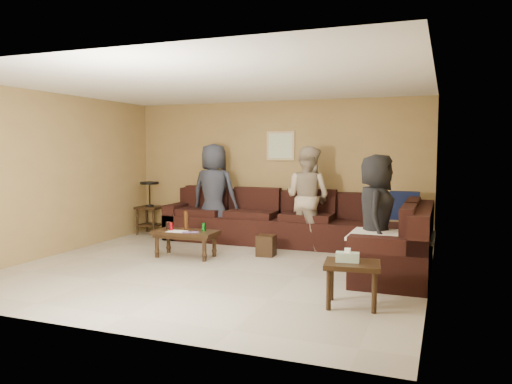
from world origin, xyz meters
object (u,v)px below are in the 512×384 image
at_px(waste_bin, 266,245).
at_px(person_right, 376,215).
at_px(side_table_right, 352,268).
at_px(end_table_left, 150,207).
at_px(person_middle, 308,197).
at_px(person_left, 214,192).
at_px(sectional_sofa, 304,232).
at_px(coffee_table, 185,234).

distance_m(waste_bin, person_right, 1.93).
bearing_deg(side_table_right, end_table_left, 145.17).
relative_size(waste_bin, person_middle, 0.19).
bearing_deg(person_left, person_middle, 177.83).
height_order(side_table_right, person_right, person_right).
xyz_separation_m(end_table_left, waste_bin, (2.78, -1.08, -0.37)).
distance_m(sectional_sofa, coffee_table, 1.87).
bearing_deg(side_table_right, person_right, 87.63).
xyz_separation_m(waste_bin, person_middle, (0.43, 0.84, 0.68)).
height_order(end_table_left, person_right, person_right).
bearing_deg(end_table_left, waste_bin, -21.19).
bearing_deg(person_middle, coffee_table, 60.28).
bearing_deg(sectional_sofa, end_table_left, 169.45).
bearing_deg(end_table_left, side_table_right, -34.83).
xyz_separation_m(person_left, person_right, (3.05, -1.52, -0.08)).
bearing_deg(end_table_left, person_left, -6.49).
bearing_deg(person_right, waste_bin, 67.15).
bearing_deg(person_left, waste_bin, 145.56).
bearing_deg(waste_bin, coffee_table, -155.15).
distance_m(side_table_right, person_right, 1.46).
bearing_deg(person_right, person_left, 60.03).
relative_size(end_table_left, person_left, 0.58).
height_order(side_table_right, person_left, person_left).
height_order(end_table_left, waste_bin, end_table_left).
height_order(coffee_table, person_left, person_left).
xyz_separation_m(end_table_left, person_right, (4.51, -1.68, 0.26)).
xyz_separation_m(side_table_right, person_middle, (-1.24, 2.86, 0.44)).
height_order(end_table_left, person_left, person_left).
distance_m(side_table_right, person_left, 4.21).
bearing_deg(person_left, side_table_right, 135.74).
relative_size(sectional_sofa, coffee_table, 4.75).
distance_m(end_table_left, side_table_right, 5.42).
xyz_separation_m(coffee_table, waste_bin, (1.12, 0.52, -0.19)).
bearing_deg(waste_bin, person_middle, 63.11).
height_order(coffee_table, person_middle, person_middle).
bearing_deg(sectional_sofa, side_table_right, -64.31).
distance_m(sectional_sofa, side_table_right, 2.76).
relative_size(side_table_right, waste_bin, 1.94).
relative_size(sectional_sofa, waste_bin, 14.52).
bearing_deg(side_table_right, waste_bin, 129.59).
height_order(person_left, person_right, person_left).
xyz_separation_m(coffee_table, person_right, (2.85, -0.09, 0.44)).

